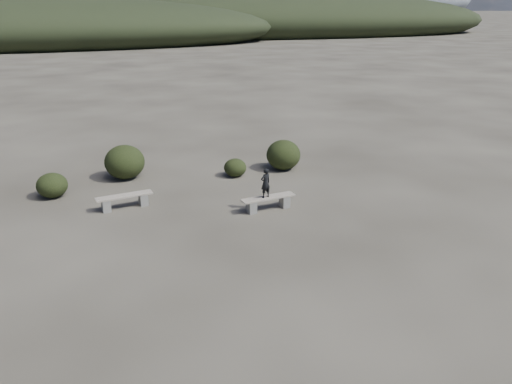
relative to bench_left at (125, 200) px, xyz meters
name	(u,v)px	position (x,y,z in m)	size (l,w,h in m)	color
ground	(271,280)	(3.35, -6.10, -0.29)	(1200.00, 1200.00, 0.00)	#322D26
bench_left	(125,200)	(0.00, 0.00, 0.00)	(1.98, 0.73, 0.48)	slate
bench_right	(268,202)	(4.74, -1.59, 0.00)	(1.96, 0.67, 0.48)	slate
seated_person	(266,183)	(4.63, -1.60, 0.71)	(0.38, 0.25, 1.04)	black
shrub_a	(52,185)	(-2.49, 1.88, 0.16)	(1.12, 1.12, 0.91)	black
shrub_b	(125,162)	(0.20, 3.32, 0.40)	(1.61, 1.61, 1.38)	black
shrub_c	(235,168)	(4.56, 2.26, 0.08)	(0.93, 0.93, 0.75)	black
shrub_d	(283,155)	(6.79, 2.59, 0.35)	(1.47, 1.47, 1.28)	black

